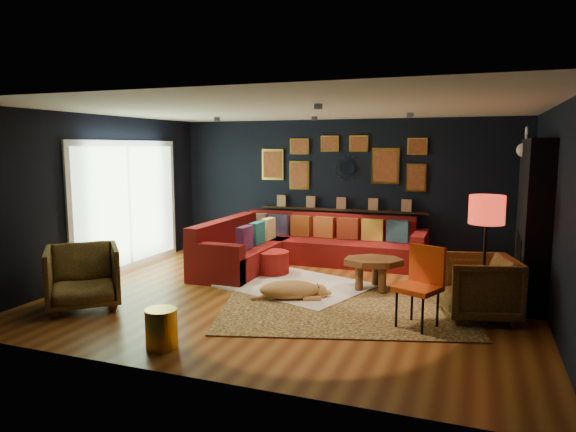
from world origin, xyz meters
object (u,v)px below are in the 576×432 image
(armchair_right, at_px, (479,284))
(dog, at_px, (290,286))
(orange_chair, at_px, (422,280))
(floor_lamp, at_px, (487,216))
(armchair_left, at_px, (83,274))
(gold_stool, at_px, (162,328))
(coffee_table, at_px, (373,265))
(pouf, at_px, (272,262))
(sectional, at_px, (295,247))

(armchair_right, relative_size, dog, 0.76)
(orange_chair, xyz_separation_m, floor_lamp, (0.68, 0.59, 0.71))
(armchair_left, distance_m, gold_stool, 1.93)
(coffee_table, relative_size, pouf, 1.93)
(pouf, height_order, gold_stool, gold_stool)
(coffee_table, height_order, floor_lamp, floor_lamp)
(sectional, relative_size, pouf, 6.22)
(coffee_table, distance_m, floor_lamp, 1.89)
(armchair_right, xyz_separation_m, gold_stool, (-3.10, -2.16, -0.22))
(armchair_left, bearing_deg, floor_lamp, -26.48)
(sectional, bearing_deg, coffee_table, -34.83)
(armchair_right, bearing_deg, sectional, -137.13)
(orange_chair, relative_size, dog, 0.85)
(coffee_table, relative_size, floor_lamp, 0.69)
(armchair_left, relative_size, floor_lamp, 0.60)
(pouf, distance_m, floor_lamp, 3.57)
(sectional, height_order, pouf, sectional)
(floor_lamp, distance_m, dog, 2.70)
(sectional, distance_m, coffee_table, 1.97)
(armchair_left, bearing_deg, pouf, 13.87)
(floor_lamp, relative_size, dog, 1.35)
(armchair_left, distance_m, orange_chair, 4.29)
(sectional, bearing_deg, floor_lamp, -30.83)
(coffee_table, distance_m, dog, 1.33)
(orange_chair, bearing_deg, floor_lamp, 65.23)
(sectional, height_order, gold_stool, sectional)
(sectional, relative_size, armchair_left, 3.76)
(gold_stool, distance_m, orange_chair, 2.97)
(sectional, bearing_deg, orange_chair, -45.12)
(pouf, bearing_deg, sectional, 81.23)
(orange_chair, bearing_deg, sectional, 159.09)
(gold_stool, distance_m, floor_lamp, 3.99)
(armchair_left, bearing_deg, gold_stool, -67.11)
(sectional, distance_m, armchair_right, 3.60)
(pouf, relative_size, armchair_left, 0.60)
(pouf, bearing_deg, armchair_right, -19.51)
(coffee_table, bearing_deg, gold_stool, -119.42)
(armchair_left, distance_m, floor_lamp, 5.15)
(coffee_table, bearing_deg, armchair_right, -28.02)
(coffee_table, bearing_deg, dog, -137.71)
(armchair_right, relative_size, gold_stool, 2.05)
(pouf, xyz_separation_m, armchair_right, (3.18, -1.13, 0.22))
(pouf, relative_size, orange_chair, 0.57)
(sectional, distance_m, orange_chair, 3.46)
(coffee_table, bearing_deg, floor_lamp, -26.12)
(armchair_left, relative_size, orange_chair, 0.95)
(sectional, height_order, floor_lamp, floor_lamp)
(sectional, distance_m, armchair_left, 3.71)
(floor_lamp, bearing_deg, armchair_left, -164.13)
(gold_stool, xyz_separation_m, dog, (0.68, 2.04, -0.01))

